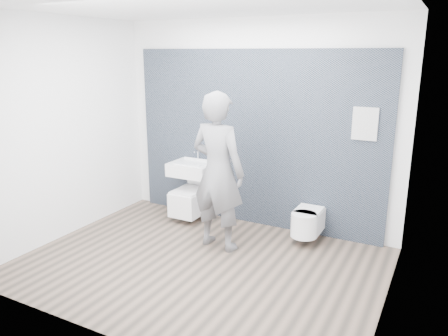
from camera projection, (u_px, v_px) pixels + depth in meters
The scene contains 8 objects.
ground at pixel (200, 264), 5.01m from camera, with size 4.00×4.00×0.00m, color brown.
room_shell at pixel (197, 113), 4.56m from camera, with size 4.00×4.00×4.00m.
tile_wall at pixel (252, 221), 6.27m from camera, with size 3.60×0.06×2.40m, color black.
washbasin at pixel (192, 169), 6.23m from camera, with size 0.61×0.46×0.46m.
toilet_square at pixel (191, 200), 6.30m from camera, with size 0.40×0.58×0.78m.
toilet_rounded at pixel (307, 222), 5.53m from camera, with size 0.33×0.56×0.31m.
info_placard at pixel (355, 243), 5.57m from camera, with size 0.30×0.03×0.39m, color white.
visitor at pixel (218, 172), 5.23m from camera, with size 0.70×0.46×1.93m, color slate.
Camera 1 is at (2.38, -3.90, 2.36)m, focal length 35.00 mm.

